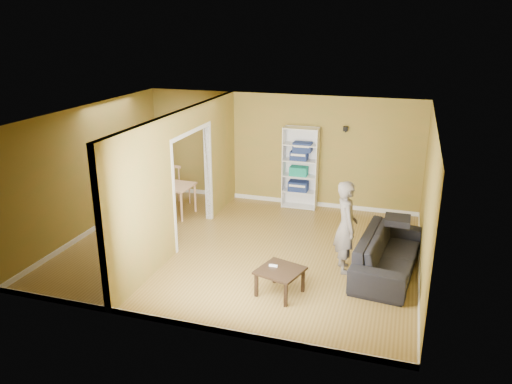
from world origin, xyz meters
TOP-DOWN VIEW (x-y plane):
  - room_shell at (0.00, 0.00)m, footprint 6.50×6.50m
  - partition at (-1.20, 0.00)m, footprint 0.22×5.50m
  - wall_speaker at (1.50, 2.69)m, footprint 0.10×0.10m
  - sofa at (2.70, -0.12)m, footprint 2.41×1.24m
  - person at (1.97, -0.30)m, footprint 0.84×0.75m
  - bookshelf at (0.54, 2.60)m, footprint 0.80×0.35m
  - paper_box_navy_a at (0.50, 2.56)m, footprint 0.45×0.29m
  - paper_box_teal at (0.50, 2.56)m, footprint 0.40×0.26m
  - paper_box_navy_b at (0.50, 2.56)m, footprint 0.39×0.26m
  - paper_box_navy_c at (0.57, 2.56)m, footprint 0.42×0.27m
  - coffee_table at (1.11, -1.44)m, footprint 0.65×0.65m
  - game_controller at (0.98, -1.37)m, footprint 0.14×0.04m
  - dining_table at (-2.21, 1.24)m, footprint 1.12×0.75m
  - chair_left at (-2.90, 1.24)m, footprint 0.51×0.51m
  - chair_near at (-2.14, 0.65)m, footprint 0.54×0.54m
  - chair_far at (-2.21, 1.88)m, footprint 0.54×0.54m

SIDE VIEW (x-z plane):
  - coffee_table at x=1.11m, z-range 0.15..0.58m
  - sofa at x=2.70m, z-range 0.00..0.88m
  - game_controller at x=0.98m, z-range 0.43..0.46m
  - chair_near at x=-2.14m, z-range 0.00..0.90m
  - chair_left at x=-2.90m, z-range 0.00..0.99m
  - chair_far at x=-2.21m, z-range 0.00..1.02m
  - paper_box_navy_a at x=0.50m, z-range 0.40..0.63m
  - dining_table at x=-2.21m, z-range 0.27..0.97m
  - paper_box_teal at x=0.50m, z-range 0.77..0.98m
  - bookshelf at x=0.54m, z-range 0.00..1.90m
  - person at x=1.97m, z-range 0.00..1.92m
  - paper_box_navy_b at x=0.50m, z-range 1.15..1.35m
  - room_shell at x=0.00m, z-range -1.95..4.55m
  - partition at x=-1.20m, z-range 0.00..2.60m
  - paper_box_navy_c at x=0.57m, z-range 1.36..1.57m
  - wall_speaker at x=1.50m, z-range 1.85..1.95m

